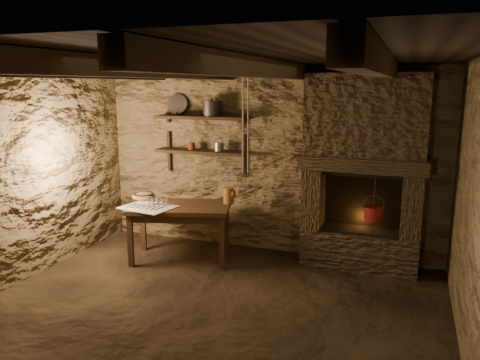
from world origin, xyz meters
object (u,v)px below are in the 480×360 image
(work_table, at_px, (180,230))
(wooden_bowl, at_px, (144,196))
(stoneware_jug, at_px, (229,188))
(iron_stockpot, at_px, (212,109))
(red_pot, at_px, (373,212))

(work_table, bearing_deg, wooden_bowl, 152.53)
(stoneware_jug, relative_size, wooden_bowl, 1.53)
(work_table, relative_size, stoneware_jug, 2.95)
(stoneware_jug, bearing_deg, iron_stockpot, 160.14)
(red_pot, bearing_deg, iron_stockpot, 176.70)
(work_table, xyz_separation_m, wooden_bowl, (-0.58, 0.11, 0.36))
(stoneware_jug, bearing_deg, red_pot, 24.59)
(wooden_bowl, distance_m, iron_stockpot, 1.44)
(wooden_bowl, distance_m, red_pot, 2.89)
(wooden_bowl, height_order, iron_stockpot, iron_stockpot)
(wooden_bowl, bearing_deg, work_table, -10.93)
(stoneware_jug, xyz_separation_m, red_pot, (1.75, 0.16, -0.19))
(stoneware_jug, height_order, iron_stockpot, iron_stockpot)
(iron_stockpot, distance_m, red_pot, 2.38)
(work_table, relative_size, wooden_bowl, 4.53)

